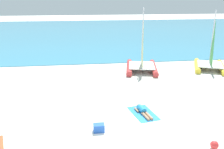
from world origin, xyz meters
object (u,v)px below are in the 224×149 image
at_px(sunbather_right, 143,111).
at_px(beach_ball, 214,145).
at_px(cooler_box, 99,128).
at_px(towel_right, 143,113).
at_px(sailboat_red, 142,62).
at_px(sailboat_yellow, 210,61).

bearing_deg(sunbather_right, beach_ball, -70.11).
relative_size(beach_ball, cooler_box, 0.67).
bearing_deg(towel_right, beach_ball, -58.71).
distance_m(towel_right, sunbather_right, 0.14).
bearing_deg(towel_right, cooler_box, -148.64).
xyz_separation_m(sailboat_red, sailboat_yellow, (5.73, -0.34, -0.03)).
xyz_separation_m(sailboat_red, cooler_box, (-4.23, -9.06, -0.57)).
height_order(sailboat_red, sailboat_yellow, sailboat_red).
distance_m(sailboat_yellow, sunbather_right, 10.41).
height_order(sunbather_right, beach_ball, beach_ball).
height_order(sailboat_yellow, beach_ball, sailboat_yellow).
xyz_separation_m(sailboat_red, sunbather_right, (-1.80, -7.50, -0.61)).
height_order(sailboat_yellow, cooler_box, sailboat_yellow).
xyz_separation_m(sunbather_right, cooler_box, (-2.43, -1.55, 0.05)).
height_order(sunbather_right, cooler_box, cooler_box).
relative_size(sailboat_red, sailboat_yellow, 1.04).
relative_size(towel_right, cooler_box, 3.80).
distance_m(towel_right, beach_ball, 3.99).
xyz_separation_m(sailboat_yellow, sunbather_right, (-7.53, -7.16, -0.59)).
distance_m(sailboat_red, towel_right, 7.81).
height_order(sailboat_red, beach_ball, sailboat_red).
bearing_deg(cooler_box, towel_right, 31.36).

